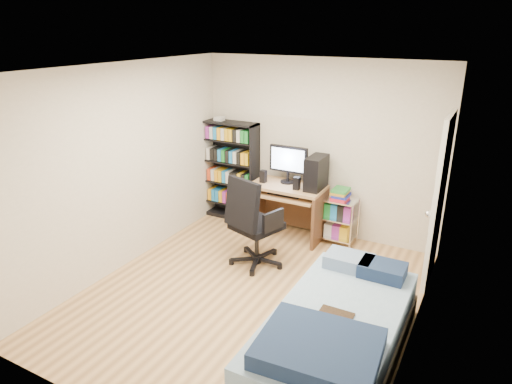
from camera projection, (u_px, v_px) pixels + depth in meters
The scene contains 7 objects.
room at pixel (249, 192), 4.77m from camera, with size 3.58×4.08×2.58m.
media_shelf at pixel (231, 170), 7.05m from camera, with size 0.86×0.29×1.60m.
computer_desk at pixel (296, 190), 6.41m from camera, with size 1.04×0.60×1.31m.
office_chair at pixel (254, 237), 5.74m from camera, with size 0.88×0.88×1.18m.
wire_cart at pixel (339, 208), 6.28m from camera, with size 0.50×0.36×0.81m.
bed at pixel (335, 334), 4.10m from camera, with size 1.08×2.16×0.62m.
door at pixel (439, 201), 5.20m from camera, with size 0.12×0.80×2.00m.
Camera 1 is at (2.18, -3.91, 2.89)m, focal length 32.00 mm.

